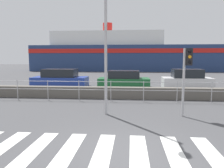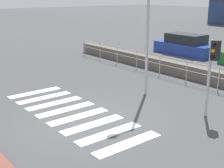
{
  "view_description": "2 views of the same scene",
  "coord_description": "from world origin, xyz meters",
  "px_view_note": "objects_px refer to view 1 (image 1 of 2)",
  "views": [
    {
      "loc": [
        0.21,
        -5.3,
        2.36
      ],
      "look_at": [
        -0.43,
        2.0,
        1.5
      ],
      "focal_mm": 35.0,
      "sensor_mm": 36.0,
      "label": 1
    },
    {
      "loc": [
        8.46,
        -5.57,
        4.3
      ],
      "look_at": [
        0.21,
        1.0,
        1.2
      ],
      "focal_mm": 50.0,
      "sensor_mm": 36.0,
      "label": 2
    }
  ],
  "objects_px": {
    "parked_car_green": "(124,80)",
    "parked_car_blue": "(60,79)",
    "parked_car_white": "(187,80)",
    "streetlamp": "(105,17)",
    "ferry_boat": "(126,55)",
    "traffic_light_far": "(187,67)"
  },
  "relations": [
    {
      "from": "parked_car_green",
      "to": "parked_car_blue",
      "type": "bearing_deg",
      "value": 180.0
    },
    {
      "from": "ferry_boat",
      "to": "parked_car_blue",
      "type": "bearing_deg",
      "value": -100.91
    },
    {
      "from": "parked_car_blue",
      "to": "parked_car_white",
      "type": "distance_m",
      "value": 10.39
    },
    {
      "from": "streetlamp",
      "to": "parked_car_white",
      "type": "relative_size",
      "value": 1.72
    },
    {
      "from": "parked_car_blue",
      "to": "ferry_boat",
      "type": "bearing_deg",
      "value": 79.09
    },
    {
      "from": "streetlamp",
      "to": "parked_car_green",
      "type": "bearing_deg",
      "value": 87.04
    },
    {
      "from": "parked_car_blue",
      "to": "parked_car_white",
      "type": "xyz_separation_m",
      "value": [
        10.39,
        -0.0,
        0.02
      ]
    },
    {
      "from": "traffic_light_far",
      "to": "ferry_boat",
      "type": "xyz_separation_m",
      "value": [
        -3.31,
        34.04,
        1.08
      ]
    },
    {
      "from": "streetlamp",
      "to": "ferry_boat",
      "type": "xyz_separation_m",
      "value": [
        -0.04,
        34.15,
        -0.89
      ]
    },
    {
      "from": "parked_car_blue",
      "to": "parked_car_white",
      "type": "relative_size",
      "value": 1.2
    },
    {
      "from": "parked_car_green",
      "to": "parked_car_white",
      "type": "height_order",
      "value": "parked_car_white"
    },
    {
      "from": "streetlamp",
      "to": "parked_car_blue",
      "type": "relative_size",
      "value": 1.43
    },
    {
      "from": "ferry_boat",
      "to": "parked_car_white",
      "type": "bearing_deg",
      "value": -77.59
    },
    {
      "from": "streetlamp",
      "to": "parked_car_white",
      "type": "distance_m",
      "value": 11.05
    },
    {
      "from": "streetlamp",
      "to": "parked_car_green",
      "type": "height_order",
      "value": "streetlamp"
    },
    {
      "from": "ferry_boat",
      "to": "parked_car_blue",
      "type": "distance_m",
      "value": 25.75
    },
    {
      "from": "ferry_boat",
      "to": "parked_car_blue",
      "type": "relative_size",
      "value": 8.1
    },
    {
      "from": "streetlamp",
      "to": "parked_car_blue",
      "type": "distance_m",
      "value": 10.77
    },
    {
      "from": "traffic_light_far",
      "to": "parked_car_blue",
      "type": "relative_size",
      "value": 0.61
    },
    {
      "from": "streetlamp",
      "to": "parked_car_blue",
      "type": "xyz_separation_m",
      "value": [
        -4.89,
        8.98,
        -3.37
      ]
    },
    {
      "from": "streetlamp",
      "to": "parked_car_blue",
      "type": "bearing_deg",
      "value": 118.59
    },
    {
      "from": "traffic_light_far",
      "to": "streetlamp",
      "type": "xyz_separation_m",
      "value": [
        -3.27,
        -0.11,
        1.97
      ]
    }
  ]
}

